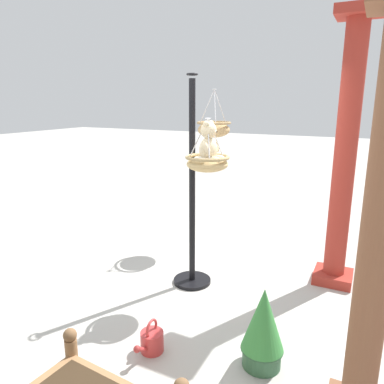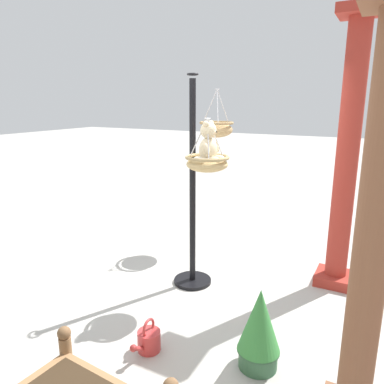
% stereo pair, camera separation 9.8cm
% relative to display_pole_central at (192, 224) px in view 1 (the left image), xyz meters
% --- Properties ---
extents(ground_plane, '(40.00, 40.00, 0.00)m').
position_rel_display_pole_central_xyz_m(ground_plane, '(0.17, -0.04, -0.73)').
color(ground_plane, '#ADAAA3').
extents(display_pole_central, '(0.44, 0.44, 2.38)m').
position_rel_display_pole_central_xyz_m(display_pole_central, '(0.00, 0.00, 0.00)').
color(display_pole_central, black).
rests_on(display_pole_central, ground).
extents(hanging_basket_with_teddy, '(0.46, 0.46, 0.55)m').
position_rel_display_pole_central_xyz_m(hanging_basket_with_teddy, '(0.15, 0.25, 0.75)').
color(hanging_basket_with_teddy, tan).
extents(teddy_bear, '(0.29, 0.27, 0.43)m').
position_rel_display_pole_central_xyz_m(teddy_bear, '(0.15, 0.27, 0.93)').
color(teddy_bear, beige).
extents(hanging_basket_left_high, '(0.48, 0.48, 0.67)m').
position_rel_display_pole_central_xyz_m(hanging_basket_left_high, '(-1.28, -0.30, 0.98)').
color(hanging_basket_left_high, tan).
extents(greenhouse_pillar_left, '(0.45, 0.45, 3.03)m').
position_rel_display_pole_central_xyz_m(greenhouse_pillar_left, '(-0.78, 1.49, 0.73)').
color(greenhouse_pillar_left, '#9E2D23').
rests_on(greenhouse_pillar_left, ground).
extents(greenhouse_pillar_far_back, '(0.40, 0.40, 2.67)m').
position_rel_display_pole_central_xyz_m(greenhouse_pillar_far_back, '(1.25, 1.85, 0.55)').
color(greenhouse_pillar_far_back, brown).
rests_on(greenhouse_pillar_far_back, ground).
extents(potted_plant_fern_front, '(0.35, 0.35, 0.69)m').
position_rel_display_pole_central_xyz_m(potted_plant_fern_front, '(1.01, 1.14, -0.39)').
color(potted_plant_fern_front, '#2D5638').
rests_on(potted_plant_fern_front, ground).
extents(watering_can, '(0.35, 0.20, 0.30)m').
position_rel_display_pole_central_xyz_m(watering_can, '(1.27, 0.24, -0.63)').
color(watering_can, '#B23333').
rests_on(watering_can, ground).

